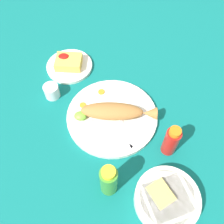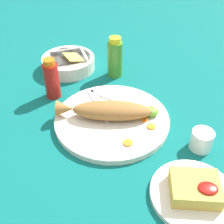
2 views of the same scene
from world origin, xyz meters
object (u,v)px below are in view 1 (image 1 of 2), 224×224
(hot_sauce_bottle_red, at_px, (171,141))
(main_plate, at_px, (112,116))
(side_plate_fries, at_px, (70,66))
(fork_near, at_px, (126,131))
(fork_far, at_px, (113,136))
(guacamole_bowl, at_px, (167,199))
(salt_cup, at_px, (52,92))
(fried_fish, at_px, (116,111))
(hot_sauce_bottle_green, at_px, (109,180))

(hot_sauce_bottle_red, bearing_deg, main_plate, -30.21)
(side_plate_fries, bearing_deg, fork_near, 129.32)
(main_plate, bearing_deg, fork_near, 128.84)
(fork_far, distance_m, guacamole_bowl, 0.28)
(salt_cup, bearing_deg, fork_far, 145.22)
(fried_fish, relative_size, fork_near, 1.62)
(hot_sauce_bottle_red, distance_m, guacamole_bowl, 0.19)
(fork_near, distance_m, hot_sauce_bottle_green, 0.21)
(salt_cup, height_order, side_plate_fries, salt_cup)
(hot_sauce_bottle_red, bearing_deg, hot_sauce_bottle_green, 36.88)
(main_plate, xyz_separation_m, guacamole_bowl, (-0.19, 0.30, 0.02))
(fork_far, bearing_deg, hot_sauce_bottle_red, 24.58)
(fork_near, bearing_deg, hot_sauce_bottle_red, 46.98)
(fried_fish, distance_m, fork_far, 0.09)
(hot_sauce_bottle_red, relative_size, salt_cup, 2.32)
(main_plate, bearing_deg, fried_fish, -178.34)
(salt_cup, distance_m, side_plate_fries, 0.17)
(salt_cup, height_order, guacamole_bowl, guacamole_bowl)
(fork_near, height_order, salt_cup, salt_cup)
(main_plate, bearing_deg, salt_cup, -19.87)
(hot_sauce_bottle_red, distance_m, salt_cup, 0.50)
(salt_cup, bearing_deg, hot_sauce_bottle_red, 155.22)
(salt_cup, bearing_deg, side_plate_fries, -105.17)
(side_plate_fries, bearing_deg, fork_far, 122.49)
(main_plate, bearing_deg, guacamole_bowl, 122.08)
(fork_far, xyz_separation_m, side_plate_fries, (0.22, -0.34, -0.01))
(fried_fish, relative_size, hot_sauce_bottle_green, 1.88)
(fork_far, height_order, hot_sauce_bottle_red, hot_sauce_bottle_red)
(hot_sauce_bottle_green, distance_m, salt_cup, 0.44)
(fork_far, xyz_separation_m, guacamole_bowl, (-0.18, 0.21, 0.01))
(fork_far, bearing_deg, main_plate, 130.39)
(main_plate, distance_m, guacamole_bowl, 0.36)
(fried_fish, relative_size, hot_sauce_bottle_red, 2.04)
(hot_sauce_bottle_red, relative_size, guacamole_bowl, 0.70)
(main_plate, bearing_deg, fork_far, 97.13)
(fried_fish, distance_m, fork_near, 0.08)
(salt_cup, bearing_deg, fried_fish, 161.30)
(side_plate_fries, xyz_separation_m, guacamole_bowl, (-0.39, 0.55, 0.02))
(main_plate, height_order, fork_far, fork_far)
(fork_near, height_order, fork_far, same)
(fork_near, distance_m, fork_far, 0.05)
(hot_sauce_bottle_green, distance_m, side_plate_fries, 0.56)
(salt_cup, bearing_deg, hot_sauce_bottle_green, 125.53)
(hot_sauce_bottle_green, height_order, salt_cup, hot_sauce_bottle_green)
(salt_cup, xyz_separation_m, guacamole_bowl, (-0.44, 0.39, 0.00))
(hot_sauce_bottle_green, bearing_deg, main_plate, -88.25)
(fork_far, bearing_deg, salt_cup, 178.48)
(fork_far, relative_size, hot_sauce_bottle_green, 1.08)
(fork_far, relative_size, side_plate_fries, 0.82)
(fried_fish, height_order, guacamole_bowl, fried_fish)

